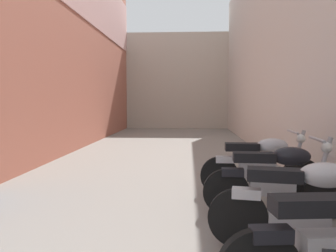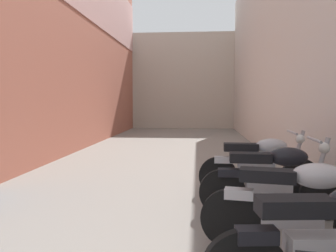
{
  "view_description": "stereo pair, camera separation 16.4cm",
  "coord_description": "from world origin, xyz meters",
  "views": [
    {
      "loc": [
        0.64,
        0.83,
        1.48
      ],
      "look_at": [
        0.26,
        7.2,
        1.01
      ],
      "focal_mm": 37.19,
      "sensor_mm": 36.0,
      "label": 1
    },
    {
      "loc": [
        0.8,
        0.84,
        1.48
      ],
      "look_at": [
        0.26,
        7.2,
        1.01
      ],
      "focal_mm": 37.19,
      "sensor_mm": 36.0,
      "label": 2
    }
  ],
  "objects": [
    {
      "name": "ground_plane",
      "position": [
        0.0,
        7.7,
        0.0
      ],
      "size": [
        35.4,
        35.4,
        0.0
      ],
      "primitive_type": "plane",
      "color": "gray"
    },
    {
      "name": "motorcycle_fifth",
      "position": [
        1.76,
        5.26,
        0.5
      ],
      "size": [
        1.85,
        0.58,
        1.04
      ],
      "color": "black",
      "rests_on": "ground"
    },
    {
      "name": "motorcycle_sixth",
      "position": [
        1.76,
        6.25,
        0.5
      ],
      "size": [
        1.85,
        0.58,
        1.04
      ],
      "color": "black",
      "rests_on": "ground"
    },
    {
      "name": "motorcycle_fourth",
      "position": [
        1.76,
        4.17,
        0.5
      ],
      "size": [
        1.83,
        0.58,
        1.04
      ],
      "color": "black",
      "rests_on": "ground"
    },
    {
      "name": "motorcycle_third",
      "position": [
        1.76,
        3.26,
        0.5
      ],
      "size": [
        1.85,
        0.58,
        1.04
      ],
      "color": "black",
      "rests_on": "ground"
    },
    {
      "name": "building_left",
      "position": [
        -2.89,
        9.65,
        3.68
      ],
      "size": [
        0.45,
        19.4,
        7.29
      ],
      "color": "#B76651",
      "rests_on": "ground"
    },
    {
      "name": "building_far_end",
      "position": [
        0.0,
        20.4,
        2.54
      ],
      "size": [
        8.4,
        2.0,
        5.09
      ],
      "primitive_type": "cube",
      "color": "beige",
      "rests_on": "ground"
    },
    {
      "name": "building_right",
      "position": [
        2.9,
        9.7,
        3.26
      ],
      "size": [
        0.45,
        19.4,
        6.51
      ],
      "color": "beige",
      "rests_on": "ground"
    }
  ]
}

